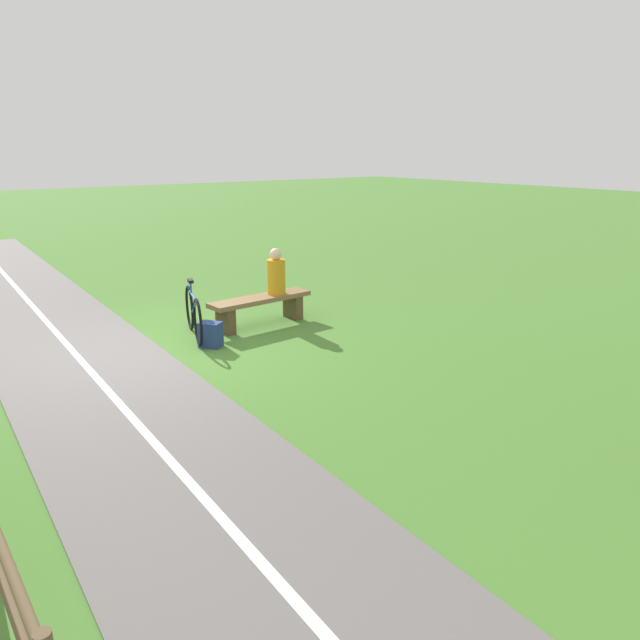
{
  "coord_description": "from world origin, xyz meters",
  "views": [
    {
      "loc": [
        3.17,
        8.6,
        3.02
      ],
      "look_at": [
        -1.4,
        2.37,
        0.8
      ],
      "focal_mm": 33.99,
      "sensor_mm": 36.0,
      "label": 1
    }
  ],
  "objects_px": {
    "person_seated": "(276,274)",
    "backpack": "(211,335)",
    "bench": "(260,305)",
    "bicycle": "(193,313)"
  },
  "relations": [
    {
      "from": "person_seated",
      "to": "bicycle",
      "type": "bearing_deg",
      "value": -5.26
    },
    {
      "from": "person_seated",
      "to": "bench",
      "type": "bearing_deg",
      "value": -0.0
    },
    {
      "from": "person_seated",
      "to": "backpack",
      "type": "xyz_separation_m",
      "value": [
        1.59,
        0.59,
        -0.67
      ]
    },
    {
      "from": "person_seated",
      "to": "bicycle",
      "type": "height_order",
      "value": "person_seated"
    },
    {
      "from": "bench",
      "to": "person_seated",
      "type": "relative_size",
      "value": 2.39
    },
    {
      "from": "bench",
      "to": "backpack",
      "type": "bearing_deg",
      "value": 20.36
    },
    {
      "from": "person_seated",
      "to": "backpack",
      "type": "relative_size",
      "value": 1.99
    },
    {
      "from": "bench",
      "to": "bicycle",
      "type": "xyz_separation_m",
      "value": [
        1.23,
        -0.05,
        0.04
      ]
    },
    {
      "from": "bicycle",
      "to": "backpack",
      "type": "relative_size",
      "value": 4.05
    },
    {
      "from": "person_seated",
      "to": "bicycle",
      "type": "relative_size",
      "value": 0.49
    }
  ]
}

